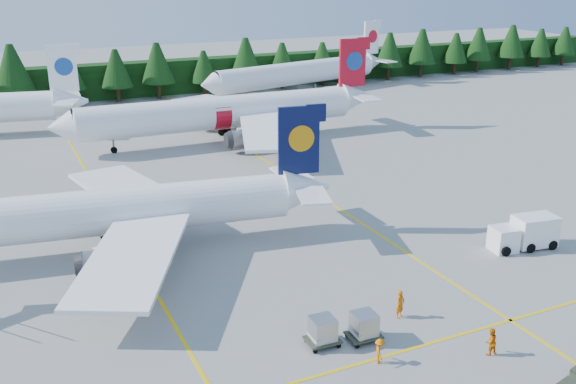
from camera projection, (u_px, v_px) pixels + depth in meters
name	position (u px, v px, depth m)	size (l,w,h in m)	color
ground	(382.00, 299.00, 44.45)	(320.00, 320.00, 0.00)	gray
taxi_stripe_a	(120.00, 231.00, 55.93)	(0.25, 120.00, 0.01)	yellow
taxi_stripe_b	(323.00, 198.00, 63.94)	(0.25, 120.00, 0.01)	yellow
taxi_stripe_cross	(436.00, 342.00, 39.32)	(80.00, 0.25, 0.01)	yellow
treeline_hedge	(129.00, 80.00, 113.53)	(220.00, 4.00, 6.00)	black
airliner_navy	(81.00, 215.00, 50.39)	(37.53, 30.66, 10.96)	white
airliner_red	(214.00, 114.00, 83.37)	(43.00, 35.40, 12.51)	white
airliner_far_right	(292.00, 73.00, 115.38)	(40.46, 13.08, 11.98)	white
service_truck	(524.00, 233.00, 52.12)	(5.75, 2.80, 2.66)	white
uld_pair	(343.00, 328.00, 38.90)	(4.64, 2.25, 1.56)	#343B2B
crew_a	(400.00, 304.00, 41.80)	(0.71, 0.47, 1.94)	#D96004
crew_b	(491.00, 342.00, 37.80)	(0.83, 0.65, 1.72)	#DE5F04
crew_c	(380.00, 351.00, 36.99)	(0.64, 0.44, 1.56)	#DE6604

